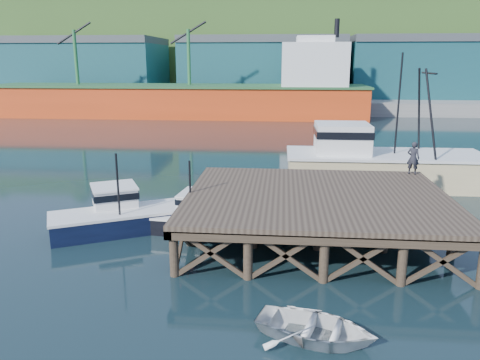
# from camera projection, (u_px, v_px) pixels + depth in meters

# --- Properties ---
(ground) EXTENTS (300.00, 300.00, 0.00)m
(ground) POSITION_uv_depth(u_px,v_px,m) (201.00, 233.00, 22.68)
(ground) COLOR black
(ground) RESTS_ON ground
(wharf) EXTENTS (12.00, 10.00, 2.62)m
(wharf) POSITION_uv_depth(u_px,v_px,m) (317.00, 199.00, 21.53)
(wharf) COLOR brown
(wharf) RESTS_ON ground
(far_quay) EXTENTS (160.00, 40.00, 2.00)m
(far_quay) POSITION_uv_depth(u_px,v_px,m) (264.00, 99.00, 89.96)
(far_quay) COLOR gray
(far_quay) RESTS_ON ground
(warehouse_left) EXTENTS (32.00, 16.00, 9.00)m
(warehouse_left) POSITION_uv_depth(u_px,v_px,m) (75.00, 70.00, 86.90)
(warehouse_left) COLOR #1A5658
(warehouse_left) RESTS_ON far_quay
(warehouse_mid) EXTENTS (28.00, 16.00, 9.00)m
(warehouse_mid) POSITION_uv_depth(u_px,v_px,m) (263.00, 70.00, 83.78)
(warehouse_mid) COLOR #1A5658
(warehouse_mid) RESTS_ON far_quay
(warehouse_right) EXTENTS (30.00, 16.00, 9.00)m
(warehouse_right) POSITION_uv_depth(u_px,v_px,m) (435.00, 70.00, 81.10)
(warehouse_right) COLOR #1A5658
(warehouse_right) RESTS_ON far_quay
(cargo_ship) EXTENTS (55.50, 10.00, 13.75)m
(cargo_ship) POSITION_uv_depth(u_px,v_px,m) (200.00, 94.00, 68.92)
(cargo_ship) COLOR #EB4416
(cargo_ship) RESTS_ON ground
(hillside) EXTENTS (220.00, 50.00, 22.00)m
(hillside) POSITION_uv_depth(u_px,v_px,m) (269.00, 49.00, 116.43)
(hillside) COLOR #2D511E
(hillside) RESTS_ON ground
(boat_navy) EXTENTS (6.75, 4.97, 4.00)m
(boat_navy) POSITION_uv_depth(u_px,v_px,m) (118.00, 214.00, 22.94)
(boat_navy) COLOR black
(boat_navy) RESTS_ON ground
(boat_black) EXTENTS (6.10, 5.09, 3.64)m
(boat_black) POSITION_uv_depth(u_px,v_px,m) (196.00, 216.00, 23.02)
(boat_black) COLOR black
(boat_black) RESTS_ON ground
(trawler) EXTENTS (12.89, 4.67, 8.61)m
(trawler) POSITION_uv_depth(u_px,v_px,m) (380.00, 160.00, 30.85)
(trawler) COLOR beige
(trawler) RESTS_ON ground
(dinghy) EXTENTS (4.20, 3.53, 0.75)m
(dinghy) POSITION_uv_depth(u_px,v_px,m) (316.00, 328.00, 13.94)
(dinghy) COLOR white
(dinghy) RESTS_ON ground
(dockworker) EXTENTS (0.76, 0.64, 1.78)m
(dockworker) POSITION_uv_depth(u_px,v_px,m) (413.00, 158.00, 25.21)
(dockworker) COLOR black
(dockworker) RESTS_ON wharf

